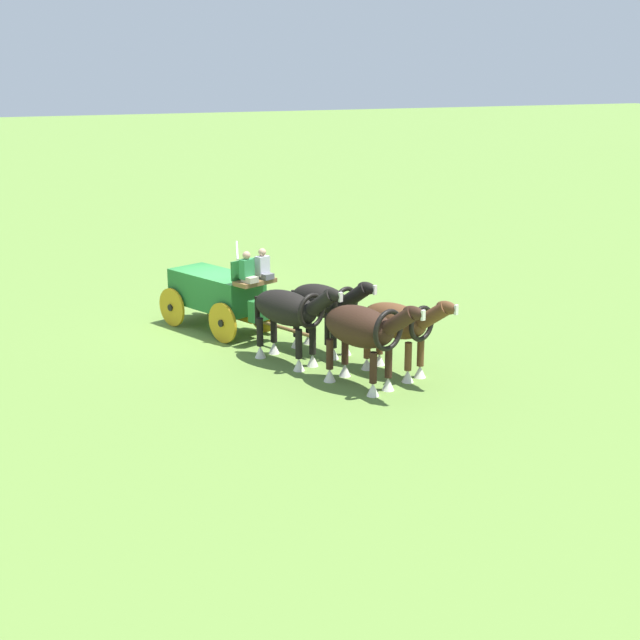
# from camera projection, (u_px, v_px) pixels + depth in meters

# --- Properties ---
(ground_plane) EXTENTS (220.00, 220.00, 0.00)m
(ground_plane) POSITION_uv_depth(u_px,v_px,m) (218.00, 329.00, 27.09)
(ground_plane) COLOR olive
(show_wagon) EXTENTS (5.73, 3.05, 2.64)m
(show_wagon) POSITION_uv_depth(u_px,v_px,m) (220.00, 292.00, 26.65)
(show_wagon) COLOR #236B2D
(show_wagon) RESTS_ON ground
(draft_horse_rear_near) EXTENTS (2.97, 1.68, 2.23)m
(draft_horse_rear_near) POSITION_uv_depth(u_px,v_px,m) (325.00, 304.00, 24.55)
(draft_horse_rear_near) COLOR black
(draft_horse_rear_near) RESTS_ON ground
(draft_horse_rear_off) EXTENTS (3.06, 1.72, 2.29)m
(draft_horse_rear_off) POSITION_uv_depth(u_px,v_px,m) (289.00, 311.00, 23.65)
(draft_horse_rear_off) COLOR black
(draft_horse_rear_off) RESTS_ON ground
(draft_horse_lead_near) EXTENTS (2.88, 1.64, 2.20)m
(draft_horse_lead_near) POSITION_uv_depth(u_px,v_px,m) (399.00, 324.00, 22.79)
(draft_horse_lead_near) COLOR brown
(draft_horse_lead_near) RESTS_ON ground
(draft_horse_lead_off) EXTENTS (3.00, 1.74, 2.34)m
(draft_horse_lead_off) POSITION_uv_depth(u_px,v_px,m) (363.00, 330.00, 21.88)
(draft_horse_lead_off) COLOR #331E14
(draft_horse_lead_off) RESTS_ON ground
(sponsor_banner) EXTENTS (3.08, 0.97, 1.10)m
(sponsor_banner) POSITION_uv_depth(u_px,v_px,m) (238.00, 264.00, 33.06)
(sponsor_banner) COLOR silver
(sponsor_banner) RESTS_ON ground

